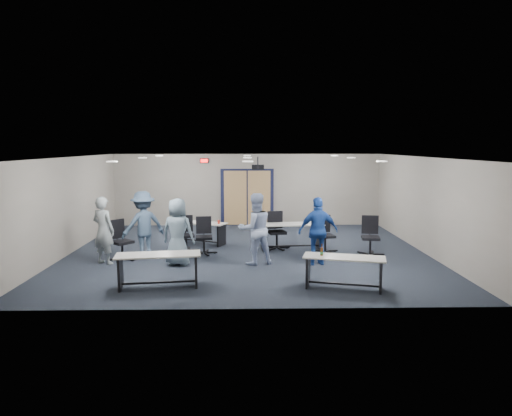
{
  "coord_description": "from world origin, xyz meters",
  "views": [
    {
      "loc": [
        -0.04,
        -12.67,
        3.03
      ],
      "look_at": [
        0.23,
        -0.3,
        1.32
      ],
      "focal_mm": 32.0,
      "sensor_mm": 36.0,
      "label": 1
    }
  ],
  "objects_px": {
    "table_back_right": "(291,232)",
    "person_navy": "(318,231)",
    "chair_back_d": "(325,234)",
    "chair_loose_right": "(371,236)",
    "person_lightblue": "(255,229)",
    "chair_back_a": "(186,234)",
    "chair_back_c": "(277,231)",
    "table_back_left": "(201,229)",
    "chair_back_b": "(204,236)",
    "chair_loose_left": "(122,240)",
    "person_plaid": "(178,232)",
    "table_front_left": "(158,264)",
    "person_gray": "(103,230)",
    "person_back": "(143,225)",
    "table_front_right": "(343,266)"
  },
  "relations": [
    {
      "from": "chair_back_c",
      "to": "chair_back_d",
      "type": "relative_size",
      "value": 1.05
    },
    {
      "from": "chair_loose_right",
      "to": "person_navy",
      "type": "height_order",
      "value": "person_navy"
    },
    {
      "from": "person_lightblue",
      "to": "person_back",
      "type": "distance_m",
      "value": 3.09
    },
    {
      "from": "table_back_left",
      "to": "person_back",
      "type": "height_order",
      "value": "person_back"
    },
    {
      "from": "chair_loose_left",
      "to": "person_navy",
      "type": "xyz_separation_m",
      "value": [
        5.11,
        -0.54,
        0.33
      ]
    },
    {
      "from": "table_back_left",
      "to": "person_lightblue",
      "type": "distance_m",
      "value": 2.99
    },
    {
      "from": "chair_loose_left",
      "to": "person_gray",
      "type": "height_order",
      "value": "person_gray"
    },
    {
      "from": "chair_back_c",
      "to": "person_gray",
      "type": "xyz_separation_m",
      "value": [
        -4.55,
        -1.56,
        0.32
      ]
    },
    {
      "from": "table_back_left",
      "to": "chair_back_d",
      "type": "distance_m",
      "value": 3.86
    },
    {
      "from": "person_plaid",
      "to": "chair_loose_right",
      "type": "bearing_deg",
      "value": -155.18
    },
    {
      "from": "person_plaid",
      "to": "person_navy",
      "type": "xyz_separation_m",
      "value": [
        3.56,
        -0.01,
        0.01
      ]
    },
    {
      "from": "table_back_left",
      "to": "chair_loose_right",
      "type": "bearing_deg",
      "value": 6.12
    },
    {
      "from": "table_back_right",
      "to": "person_lightblue",
      "type": "distance_m",
      "value": 1.99
    },
    {
      "from": "table_back_right",
      "to": "chair_back_d",
      "type": "xyz_separation_m",
      "value": [
        0.94,
        -0.41,
        0.0
      ]
    },
    {
      "from": "chair_back_d",
      "to": "person_gray",
      "type": "xyz_separation_m",
      "value": [
        -5.89,
        -1.09,
        0.35
      ]
    },
    {
      "from": "person_navy",
      "to": "person_back",
      "type": "relative_size",
      "value": 0.96
    },
    {
      "from": "person_lightblue",
      "to": "chair_back_a",
      "type": "bearing_deg",
      "value": -54.5
    },
    {
      "from": "chair_loose_right",
      "to": "person_plaid",
      "type": "relative_size",
      "value": 0.64
    },
    {
      "from": "table_back_right",
      "to": "chair_back_b",
      "type": "relative_size",
      "value": 1.87
    },
    {
      "from": "table_back_right",
      "to": "person_plaid",
      "type": "bearing_deg",
      "value": -156.08
    },
    {
      "from": "chair_loose_left",
      "to": "person_lightblue",
      "type": "bearing_deg",
      "value": -55.54
    },
    {
      "from": "chair_back_b",
      "to": "chair_loose_right",
      "type": "distance_m",
      "value": 4.61
    },
    {
      "from": "table_front_right",
      "to": "chair_back_d",
      "type": "bearing_deg",
      "value": 101.35
    },
    {
      "from": "chair_back_a",
      "to": "chair_loose_left",
      "type": "relative_size",
      "value": 0.96
    },
    {
      "from": "table_front_left",
      "to": "table_back_right",
      "type": "height_order",
      "value": "table_back_right"
    },
    {
      "from": "chair_back_c",
      "to": "person_plaid",
      "type": "xyz_separation_m",
      "value": [
        -2.63,
        -1.74,
        0.31
      ]
    },
    {
      "from": "chair_back_c",
      "to": "chair_loose_right",
      "type": "xyz_separation_m",
      "value": [
        2.53,
        -0.85,
        -0.0
      ]
    },
    {
      "from": "table_front_right",
      "to": "person_lightblue",
      "type": "height_order",
      "value": "person_lightblue"
    },
    {
      "from": "person_back",
      "to": "person_plaid",
      "type": "bearing_deg",
      "value": 108.0
    },
    {
      "from": "chair_back_d",
      "to": "chair_loose_right",
      "type": "relative_size",
      "value": 0.96
    },
    {
      "from": "table_back_left",
      "to": "chair_back_b",
      "type": "relative_size",
      "value": 1.67
    },
    {
      "from": "table_back_right",
      "to": "person_navy",
      "type": "bearing_deg",
      "value": -78.15
    },
    {
      "from": "chair_back_a",
      "to": "chair_back_b",
      "type": "distance_m",
      "value": 0.63
    },
    {
      "from": "table_back_right",
      "to": "person_gray",
      "type": "height_order",
      "value": "person_gray"
    },
    {
      "from": "person_plaid",
      "to": "person_navy",
      "type": "bearing_deg",
      "value": -165.11
    },
    {
      "from": "table_back_left",
      "to": "chair_back_d",
      "type": "bearing_deg",
      "value": 5.98
    },
    {
      "from": "table_front_right",
      "to": "chair_back_c",
      "type": "xyz_separation_m",
      "value": [
        -1.17,
        3.73,
        0.07
      ]
    },
    {
      "from": "chair_back_b",
      "to": "person_back",
      "type": "height_order",
      "value": "person_back"
    },
    {
      "from": "person_lightblue",
      "to": "chair_back_c",
      "type": "bearing_deg",
      "value": -130.14
    },
    {
      "from": "table_back_left",
      "to": "person_gray",
      "type": "bearing_deg",
      "value": -108.77
    },
    {
      "from": "table_back_left",
      "to": "person_back",
      "type": "distance_m",
      "value": 2.24
    },
    {
      "from": "chair_back_d",
      "to": "chair_loose_right",
      "type": "distance_m",
      "value": 1.24
    },
    {
      "from": "person_navy",
      "to": "person_back",
      "type": "height_order",
      "value": "person_back"
    },
    {
      "from": "person_plaid",
      "to": "table_back_left",
      "type": "bearing_deg",
      "value": -82.11
    },
    {
      "from": "chair_back_b",
      "to": "chair_loose_right",
      "type": "height_order",
      "value": "chair_loose_right"
    },
    {
      "from": "table_back_right",
      "to": "chair_back_d",
      "type": "height_order",
      "value": "chair_back_d"
    },
    {
      "from": "person_lightblue",
      "to": "person_navy",
      "type": "xyz_separation_m",
      "value": [
        1.6,
        -0.08,
        -0.05
      ]
    },
    {
      "from": "table_front_right",
      "to": "chair_loose_left",
      "type": "distance_m",
      "value": 5.91
    },
    {
      "from": "table_back_left",
      "to": "table_back_right",
      "type": "bearing_deg",
      "value": 7.75
    },
    {
      "from": "person_plaid",
      "to": "table_front_left",
      "type": "bearing_deg",
      "value": 100.2
    }
  ]
}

